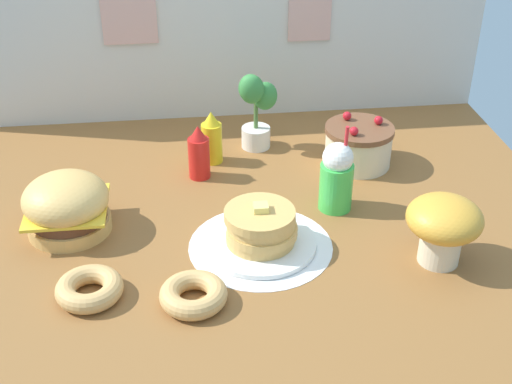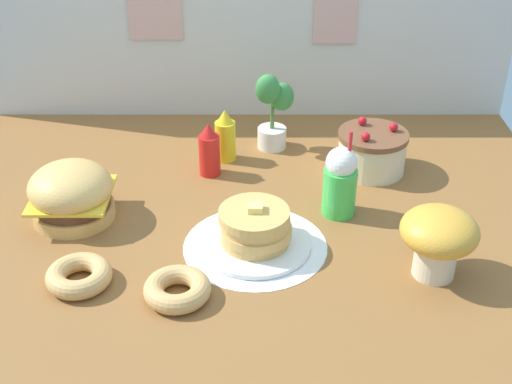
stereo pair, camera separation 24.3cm
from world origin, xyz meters
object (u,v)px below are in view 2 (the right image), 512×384
(donut_pink_glaze, at_px, (78,275))
(mushroom_stool, at_px, (438,237))
(layer_cake, at_px, (371,151))
(mustard_bottle, at_px, (224,137))
(potted_plant, at_px, (271,108))
(donut_chocolate, at_px, (176,289))
(pancake_stack, at_px, (254,231))
(ketchup_bottle, at_px, (208,151))
(burger, at_px, (70,194))
(cream_soda_cup, at_px, (339,182))

(donut_pink_glaze, bearing_deg, mushroom_stool, 2.56)
(layer_cake, xyz_separation_m, mustard_bottle, (-0.59, 0.09, 0.02))
(layer_cake, distance_m, donut_pink_glaze, 1.25)
(donut_pink_glaze, xyz_separation_m, potted_plant, (0.62, 0.93, 0.15))
(donut_chocolate, bearing_deg, pancake_stack, 48.01)
(ketchup_bottle, bearing_deg, mushroom_stool, -40.72)
(potted_plant, bearing_deg, ketchup_bottle, -137.80)
(pancake_stack, relative_size, mushroom_stool, 1.55)
(donut_chocolate, bearing_deg, burger, 133.16)
(potted_plant, bearing_deg, mushroom_stool, -60.30)
(donut_pink_glaze, distance_m, donut_chocolate, 0.32)
(burger, bearing_deg, cream_soda_cup, 1.96)
(layer_cake, xyz_separation_m, potted_plant, (-0.40, 0.20, 0.10))
(burger, bearing_deg, ketchup_bottle, 34.22)
(donut_pink_glaze, bearing_deg, layer_cake, 35.49)
(pancake_stack, distance_m, donut_chocolate, 0.36)
(layer_cake, relative_size, potted_plant, 0.82)
(donut_chocolate, relative_size, mushroom_stool, 0.85)
(mushroom_stool, bearing_deg, layer_cake, 98.79)
(donut_pink_glaze, relative_size, potted_plant, 0.61)
(mushroom_stool, bearing_deg, donut_chocolate, -171.83)
(donut_pink_glaze, height_order, potted_plant, potted_plant)
(ketchup_bottle, height_order, donut_pink_glaze, ketchup_bottle)
(layer_cake, bearing_deg, donut_chocolate, -131.62)
(mustard_bottle, bearing_deg, pancake_stack, -78.74)
(pancake_stack, distance_m, mustard_bottle, 0.63)
(mustard_bottle, distance_m, mushroom_stool, 1.04)
(mustard_bottle, xyz_separation_m, mushroom_stool, (0.69, -0.77, 0.04))
(pancake_stack, distance_m, potted_plant, 0.74)
(cream_soda_cup, bearing_deg, donut_pink_glaze, -154.40)
(layer_cake, relative_size, donut_chocolate, 1.34)
(pancake_stack, relative_size, ketchup_bottle, 1.70)
(cream_soda_cup, xyz_separation_m, donut_pink_glaze, (-0.85, -0.41, -0.10))
(donut_chocolate, distance_m, potted_plant, 1.05)
(donut_pink_glaze, bearing_deg, burger, 104.98)
(burger, relative_size, donut_chocolate, 1.43)
(mushroom_stool, bearing_deg, potted_plant, 119.70)
(mustard_bottle, height_order, mushroom_stool, mushroom_stool)
(burger, height_order, donut_pink_glaze, burger)
(mustard_bottle, height_order, donut_chocolate, mustard_bottle)
(cream_soda_cup, height_order, potted_plant, potted_plant)
(potted_plant, bearing_deg, donut_pink_glaze, -123.91)
(cream_soda_cup, bearing_deg, mustard_bottle, 136.15)
(donut_chocolate, height_order, mushroom_stool, mushroom_stool)
(burger, distance_m, donut_chocolate, 0.61)
(ketchup_bottle, xyz_separation_m, mustard_bottle, (0.06, 0.12, 0.00))
(mustard_bottle, distance_m, potted_plant, 0.24)
(layer_cake, relative_size, cream_soda_cup, 0.83)
(cream_soda_cup, bearing_deg, ketchup_bottle, 149.27)
(cream_soda_cup, bearing_deg, layer_cake, 62.71)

